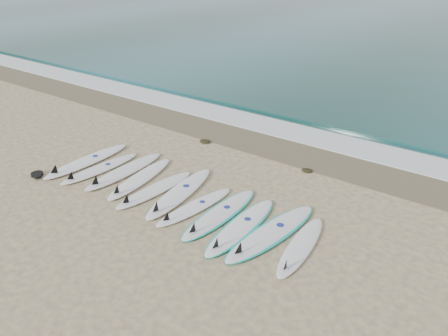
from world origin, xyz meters
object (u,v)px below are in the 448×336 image
Objects in this scene: surfboard_10 at (300,247)px; surfboard_0 at (85,161)px; surfboard_5 at (179,193)px; leash_coil at (37,175)px.

surfboard_0 is at bearing 173.19° from surfboard_10.
surfboard_0 is 0.99× the size of surfboard_5.
surfboard_10 is at bearing 10.18° from leash_coil.
surfboard_5 is at bearing 170.00° from surfboard_10.
surfboard_0 is 1.22× the size of surfboard_10.
surfboard_0 reaches higher than surfboard_5.
surfboard_10 is (6.83, 0.02, -0.01)m from surfboard_0.
surfboard_5 reaches higher than leash_coil.
surfboard_0 reaches higher than surfboard_10.
leash_coil is at bearing -176.82° from surfboard_10.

